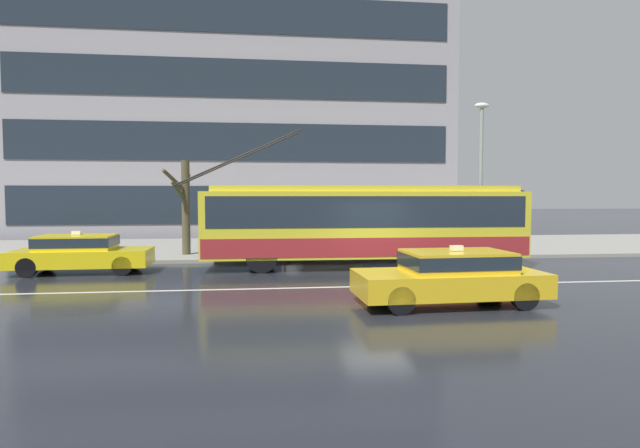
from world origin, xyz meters
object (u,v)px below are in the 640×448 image
object	(u,v)px
pedestrian_approaching_curb	(406,213)
taxi_oncoming_near	(452,275)
street_tree_bare	(185,204)
taxi_queued_behind_bus	(80,252)
street_lamp	(481,164)
pedestrian_at_shelter	(285,215)
bus_shelter	(326,206)
trolleybus	(364,222)

from	to	relation	value
pedestrian_approaching_curb	taxi_oncoming_near	bearing A→B (deg)	-100.63
pedestrian_approaching_curb	street_tree_bare	bearing A→B (deg)	-178.42
taxi_oncoming_near	taxi_queued_behind_bus	xyz separation A→B (m)	(-10.37, 6.22, -0.00)
taxi_oncoming_near	street_lamp	bearing A→B (deg)	62.15
taxi_queued_behind_bus	pedestrian_at_shelter	distance (m)	8.65
bus_shelter	pedestrian_at_shelter	xyz separation A→B (m)	(-1.71, 1.10, -0.39)
bus_shelter	street_lamp	size ratio (longest dim) A/B	0.64
trolleybus	bus_shelter	distance (m)	3.64
taxi_queued_behind_bus	pedestrian_approaching_curb	size ratio (longest dim) A/B	2.16
taxi_oncoming_near	pedestrian_at_shelter	bearing A→B (deg)	106.71
trolleybus	taxi_oncoming_near	size ratio (longest dim) A/B	2.77
bus_shelter	street_tree_bare	distance (m)	5.86
pedestrian_at_shelter	street_tree_bare	distance (m)	4.33
pedestrian_at_shelter	taxi_oncoming_near	bearing A→B (deg)	-73.29
bus_shelter	pedestrian_approaching_curb	bearing A→B (deg)	4.06
taxi_oncoming_near	trolleybus	bearing A→B (deg)	96.46
taxi_queued_behind_bus	pedestrian_at_shelter	xyz separation A→B (m)	(7.02, 4.95, 1.01)
trolleybus	taxi_oncoming_near	world-z (taller)	trolleybus
bus_shelter	street_tree_bare	xyz separation A→B (m)	(-5.86, -0.01, 0.11)
taxi_oncoming_near	pedestrian_approaching_curb	bearing A→B (deg)	79.37
street_lamp	street_tree_bare	xyz separation A→B (m)	(-12.03, 1.48, -1.62)
pedestrian_approaching_curb	trolleybus	bearing A→B (deg)	-125.56
pedestrian_approaching_curb	taxi_queued_behind_bus	bearing A→B (deg)	-161.60
trolleybus	street_tree_bare	xyz separation A→B (m)	(-6.76, 3.49, 0.62)
bus_shelter	pedestrian_at_shelter	distance (m)	2.07
taxi_oncoming_near	taxi_queued_behind_bus	distance (m)	12.10
pedestrian_approaching_curb	street_lamp	bearing A→B (deg)	-33.81
street_lamp	taxi_oncoming_near	bearing A→B (deg)	-117.85
pedestrian_at_shelter	street_tree_bare	xyz separation A→B (m)	(-4.15, -1.11, 0.51)
trolleybus	street_tree_bare	size ratio (longest dim) A/B	3.18
bus_shelter	taxi_queued_behind_bus	bearing A→B (deg)	-156.26
pedestrian_at_shelter	bus_shelter	bearing A→B (deg)	-32.84
trolleybus	bus_shelter	world-z (taller)	trolleybus
taxi_oncoming_near	pedestrian_at_shelter	size ratio (longest dim) A/B	2.21
taxi_queued_behind_bus	pedestrian_approaching_curb	bearing A→B (deg)	18.40
bus_shelter	pedestrian_at_shelter	bearing A→B (deg)	147.16
street_lamp	taxi_queued_behind_bus	bearing A→B (deg)	-171.01
trolleybus	street_lamp	distance (m)	6.07
taxi_queued_behind_bus	street_tree_bare	world-z (taller)	street_tree_bare
taxi_oncoming_near	pedestrian_approaching_curb	distance (m)	10.55
trolleybus	street_lamp	xyz separation A→B (m)	(5.28, 2.01, 2.23)
taxi_queued_behind_bus	street_lamp	xyz separation A→B (m)	(14.90, 2.36, 3.13)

